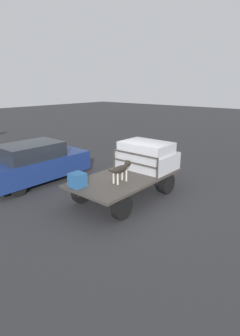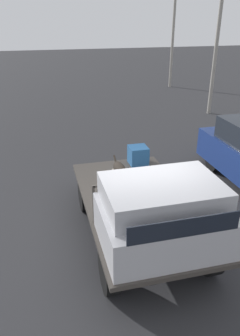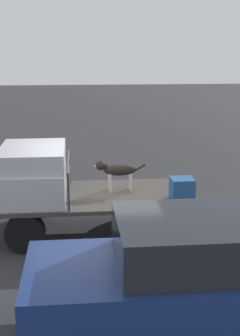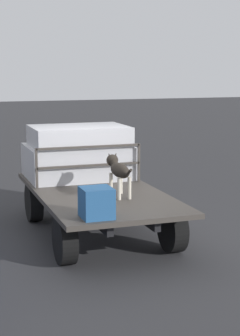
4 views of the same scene
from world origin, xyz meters
TOP-DOWN VIEW (x-y plane):
  - ground_plane at (0.00, 0.00)m, footprint 80.00×80.00m
  - flatbed_truck at (0.00, 0.00)m, footprint 4.11×2.08m
  - truck_cab at (1.23, 0.00)m, footprint 1.48×1.96m
  - truck_headboard at (0.46, 0.00)m, footprint 0.04×1.96m
  - dog at (-0.51, -0.23)m, footprint 1.08×0.24m
  - cargo_crate at (-1.74, 0.52)m, footprint 0.44×0.44m
  - parked_sedan at (-1.17, 3.74)m, footprint 4.20×1.74m

SIDE VIEW (x-z plane):
  - ground_plane at x=0.00m, z-range 0.00..0.00m
  - flatbed_truck at x=0.00m, z-range 0.19..1.00m
  - parked_sedan at x=-1.17m, z-range 0.00..1.64m
  - cargo_crate at x=-1.74m, z-range 0.80..1.24m
  - dog at x=-0.51m, z-range 0.90..1.58m
  - truck_cab at x=1.23m, z-range 0.78..1.79m
  - truck_headboard at x=0.46m, z-range 0.93..1.65m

